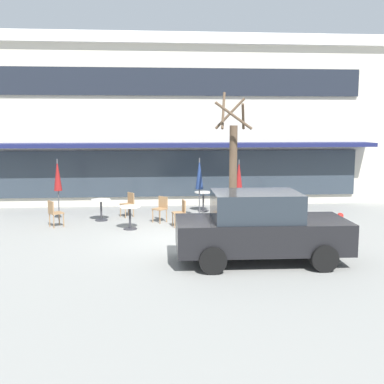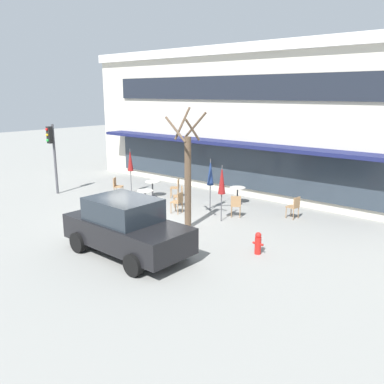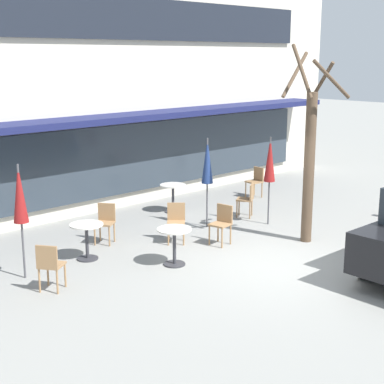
{
  "view_description": "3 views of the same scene",
  "coord_description": "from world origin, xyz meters",
  "px_view_note": "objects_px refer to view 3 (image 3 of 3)",
  "views": [
    {
      "loc": [
        -0.84,
        -13.91,
        3.43
      ],
      "look_at": [
        0.55,
        2.5,
        1.06
      ],
      "focal_mm": 45.0,
      "sensor_mm": 36.0,
      "label": 1
    },
    {
      "loc": [
        10.92,
        -10.18,
        4.86
      ],
      "look_at": [
        0.44,
        2.31,
        0.86
      ],
      "focal_mm": 38.0,
      "sensor_mm": 36.0,
      "label": 2
    },
    {
      "loc": [
        -9.09,
        -6.8,
        4.13
      ],
      "look_at": [
        -0.4,
        2.23,
        1.21
      ],
      "focal_mm": 55.0,
      "sensor_mm": 36.0,
      "label": 3
    }
  ],
  "objects_px": {
    "cafe_table_by_tree": "(173,193)",
    "street_tree": "(309,156)",
    "cafe_table_near_wall": "(87,235)",
    "patio_umbrella_green_folded": "(270,160)",
    "cafe_table_streetside": "(174,240)",
    "cafe_chair_1": "(222,221)",
    "cafe_chair_4": "(50,263)",
    "patio_umbrella_cream_folded": "(207,162)",
    "cafe_chair_0": "(176,220)",
    "cafe_chair_3": "(105,220)",
    "cafe_chair_2": "(256,180)",
    "patio_umbrella_corner_open": "(20,195)",
    "cafe_chair_5": "(248,197)"
  },
  "relations": [
    {
      "from": "cafe_chair_5",
      "to": "patio_umbrella_corner_open",
      "type": "bearing_deg",
      "value": 179.16
    },
    {
      "from": "cafe_chair_0",
      "to": "cafe_chair_4",
      "type": "bearing_deg",
      "value": -171.09
    },
    {
      "from": "cafe_table_by_tree",
      "to": "cafe_chair_0",
      "type": "relative_size",
      "value": 0.85
    },
    {
      "from": "patio_umbrella_corner_open",
      "to": "cafe_chair_2",
      "type": "relative_size",
      "value": 2.47
    },
    {
      "from": "cafe_table_by_tree",
      "to": "patio_umbrella_green_folded",
      "type": "xyz_separation_m",
      "value": [
        0.94,
        -2.52,
        1.11
      ]
    },
    {
      "from": "cafe_table_streetside",
      "to": "cafe_chair_2",
      "type": "relative_size",
      "value": 0.85
    },
    {
      "from": "cafe_chair_4",
      "to": "patio_umbrella_green_folded",
      "type": "bearing_deg",
      "value": 0.22
    },
    {
      "from": "street_tree",
      "to": "cafe_table_by_tree",
      "type": "bearing_deg",
      "value": 96.83
    },
    {
      "from": "cafe_table_near_wall",
      "to": "patio_umbrella_corner_open",
      "type": "distance_m",
      "value": 1.83
    },
    {
      "from": "cafe_table_streetside",
      "to": "cafe_chair_4",
      "type": "distance_m",
      "value": 2.57
    },
    {
      "from": "patio_umbrella_cream_folded",
      "to": "cafe_chair_4",
      "type": "xyz_separation_m",
      "value": [
        -4.93,
        -0.94,
        -1.1
      ]
    },
    {
      "from": "cafe_chair_2",
      "to": "cafe_chair_0",
      "type": "bearing_deg",
      "value": -161.33
    },
    {
      "from": "cafe_table_near_wall",
      "to": "cafe_chair_1",
      "type": "height_order",
      "value": "cafe_chair_1"
    },
    {
      "from": "cafe_table_by_tree",
      "to": "street_tree",
      "type": "distance_m",
      "value": 4.26
    },
    {
      "from": "cafe_table_by_tree",
      "to": "patio_umbrella_green_folded",
      "type": "distance_m",
      "value": 2.91
    },
    {
      "from": "patio_umbrella_cream_folded",
      "to": "cafe_chair_2",
      "type": "relative_size",
      "value": 2.47
    },
    {
      "from": "patio_umbrella_cream_folded",
      "to": "patio_umbrella_corner_open",
      "type": "bearing_deg",
      "value": -179.76
    },
    {
      "from": "patio_umbrella_corner_open",
      "to": "cafe_chair_2",
      "type": "distance_m",
      "value": 8.37
    },
    {
      "from": "cafe_table_streetside",
      "to": "cafe_table_by_tree",
      "type": "xyz_separation_m",
      "value": [
        2.73,
        3.06,
        0.0
      ]
    },
    {
      "from": "cafe_table_streetside",
      "to": "cafe_chair_4",
      "type": "xyz_separation_m",
      "value": [
        -2.51,
        0.52,
        0.01
      ]
    },
    {
      "from": "cafe_table_by_tree",
      "to": "cafe_chair_3",
      "type": "xyz_separation_m",
      "value": [
        -2.87,
        -0.91,
        0.01
      ]
    },
    {
      "from": "cafe_table_streetside",
      "to": "cafe_chair_4",
      "type": "height_order",
      "value": "cafe_chair_4"
    },
    {
      "from": "cafe_table_near_wall",
      "to": "cafe_chair_5",
      "type": "distance_m",
      "value": 4.88
    },
    {
      "from": "cafe_chair_0",
      "to": "cafe_chair_2",
      "type": "xyz_separation_m",
      "value": [
        4.64,
        1.57,
        0.0
      ]
    },
    {
      "from": "cafe_table_by_tree",
      "to": "patio_umbrella_cream_folded",
      "type": "relative_size",
      "value": 0.35
    },
    {
      "from": "cafe_table_streetside",
      "to": "cafe_chair_1",
      "type": "bearing_deg",
      "value": 9.0
    },
    {
      "from": "cafe_table_near_wall",
      "to": "street_tree",
      "type": "relative_size",
      "value": 0.17
    },
    {
      "from": "patio_umbrella_green_folded",
      "to": "patio_umbrella_cream_folded",
      "type": "distance_m",
      "value": 1.55
    },
    {
      "from": "cafe_table_near_wall",
      "to": "cafe_table_by_tree",
      "type": "xyz_separation_m",
      "value": [
        3.8,
        1.56,
        0.0
      ]
    },
    {
      "from": "patio_umbrella_cream_folded",
      "to": "patio_umbrella_corner_open",
      "type": "xyz_separation_m",
      "value": [
        -4.94,
        -0.02,
        0.0
      ]
    },
    {
      "from": "patio_umbrella_green_folded",
      "to": "cafe_chair_1",
      "type": "bearing_deg",
      "value": -171.93
    },
    {
      "from": "cafe_table_by_tree",
      "to": "patio_umbrella_green_folded",
      "type": "height_order",
      "value": "patio_umbrella_green_folded"
    },
    {
      "from": "cafe_chair_0",
      "to": "cafe_chair_3",
      "type": "xyz_separation_m",
      "value": [
        -1.17,
        1.07,
        0.0
      ]
    },
    {
      "from": "cafe_table_streetside",
      "to": "cafe_chair_3",
      "type": "relative_size",
      "value": 0.85
    },
    {
      "from": "patio_umbrella_corner_open",
      "to": "street_tree",
      "type": "xyz_separation_m",
      "value": [
        5.74,
        -2.36,
        0.33
      ]
    },
    {
      "from": "cafe_chair_0",
      "to": "cafe_chair_2",
      "type": "distance_m",
      "value": 4.9
    },
    {
      "from": "cafe_table_by_tree",
      "to": "patio_umbrella_cream_folded",
      "type": "distance_m",
      "value": 1.97
    },
    {
      "from": "cafe_table_streetside",
      "to": "patio_umbrella_green_folded",
      "type": "distance_m",
      "value": 3.87
    },
    {
      "from": "cafe_chair_3",
      "to": "cafe_chair_5",
      "type": "bearing_deg",
      "value": -11.49
    },
    {
      "from": "cafe_table_near_wall",
      "to": "patio_umbrella_green_folded",
      "type": "relative_size",
      "value": 0.35
    },
    {
      "from": "cafe_table_near_wall",
      "to": "street_tree",
      "type": "height_order",
      "value": "street_tree"
    },
    {
      "from": "patio_umbrella_green_folded",
      "to": "cafe_chair_0",
      "type": "xyz_separation_m",
      "value": [
        -2.63,
        0.53,
        -1.1
      ]
    },
    {
      "from": "cafe_chair_3",
      "to": "street_tree",
      "type": "height_order",
      "value": "street_tree"
    },
    {
      "from": "patio_umbrella_green_folded",
      "to": "cafe_chair_2",
      "type": "height_order",
      "value": "patio_umbrella_green_folded"
    },
    {
      "from": "cafe_chair_0",
      "to": "cafe_chair_5",
      "type": "distance_m",
      "value": 2.78
    },
    {
      "from": "cafe_table_by_tree",
      "to": "cafe_chair_4",
      "type": "xyz_separation_m",
      "value": [
        -5.24,
        -2.54,
        0.01
      ]
    },
    {
      "from": "patio_umbrella_green_folded",
      "to": "cafe_chair_4",
      "type": "bearing_deg",
      "value": -179.78
    },
    {
      "from": "cafe_chair_0",
      "to": "cafe_chair_1",
      "type": "distance_m",
      "value": 1.04
    },
    {
      "from": "patio_umbrella_green_folded",
      "to": "street_tree",
      "type": "height_order",
      "value": "street_tree"
    },
    {
      "from": "cafe_table_near_wall",
      "to": "cafe_chair_4",
      "type": "height_order",
      "value": "cafe_chair_4"
    }
  ]
}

